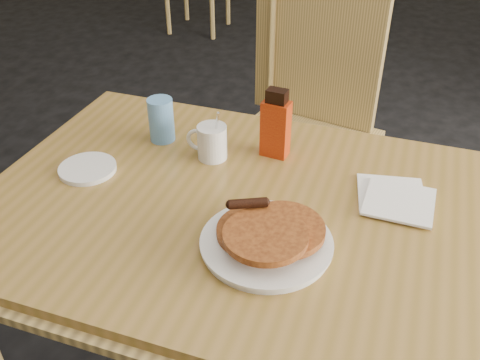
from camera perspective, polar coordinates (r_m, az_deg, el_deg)
name	(u,v)px	position (r m, az deg, el deg)	size (l,w,h in m)	color
main_table	(253,220)	(1.22, 1.36, -4.26)	(1.30, 0.89, 0.75)	olive
chair_main_far	(308,105)	(1.92, 7.24, 7.97)	(0.55, 0.56, 1.04)	tan
pancake_plate	(267,238)	(1.07, 2.92, -6.20)	(0.27, 0.27, 0.08)	silver
coffee_mug	(211,141)	(1.33, -3.09, 4.13)	(0.11, 0.07, 0.14)	silver
syrup_bottle	(276,125)	(1.33, 3.83, 5.82)	(0.07, 0.05, 0.18)	maroon
napkin_stack	(395,198)	(1.25, 16.23, -1.89)	(0.18, 0.19, 0.01)	white
blue_tumbler	(161,120)	(1.42, -8.40, 6.37)	(0.07, 0.07, 0.12)	#5892D0
side_saucer	(88,169)	(1.35, -15.95, 1.18)	(0.14, 0.14, 0.01)	silver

